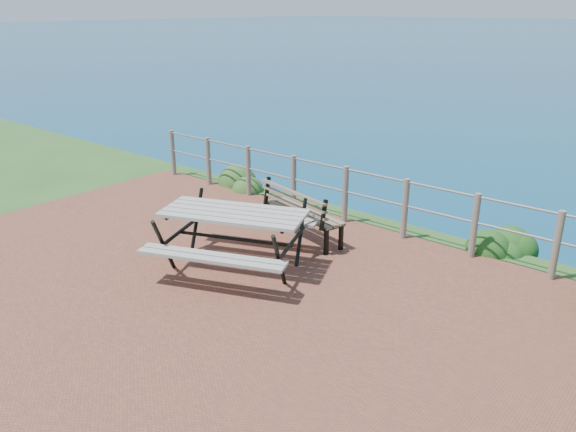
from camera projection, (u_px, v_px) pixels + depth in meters
name	position (u px, v px, depth m)	size (l,w,h in m)	color
ground	(201.00, 293.00, 7.43)	(10.00, 7.00, 0.12)	brown
safety_railing	(345.00, 191.00, 9.65)	(9.40, 0.10, 1.00)	#6B5B4C
picnic_table	(234.00, 233.00, 7.96)	(2.18, 1.64, 0.85)	gray
park_bench	(304.00, 204.00, 8.97)	(1.63, 0.76, 0.89)	brown
shrub_lip_west	(244.00, 186.00, 11.84)	(0.85, 0.85, 0.62)	#28531F
shrub_lip_east	(501.00, 249.00, 8.78)	(0.81, 0.81, 0.56)	#1D4916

